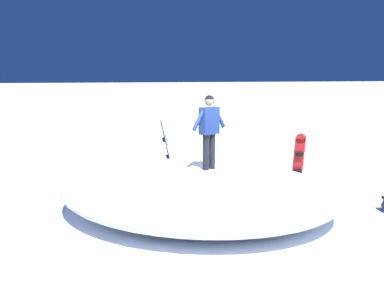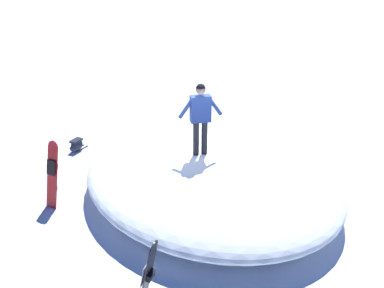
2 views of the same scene
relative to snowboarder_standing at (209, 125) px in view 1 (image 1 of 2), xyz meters
name	(u,v)px [view 1 (image 1 of 2)]	position (x,y,z in m)	size (l,w,h in m)	color
ground	(218,207)	(0.29, 0.22, -2.02)	(240.00, 240.00, 0.00)	white
snow_mound	(197,190)	(-0.26, 0.06, -1.52)	(5.51, 6.50, 0.99)	white
snowboarder_standing	(209,125)	(0.00, 0.00, 0.00)	(0.92, 0.61, 1.71)	black
snowboard_primary_upright	(166,146)	(-0.44, 4.10, -1.14)	(0.39, 0.28, 1.69)	black
snowboard_secondary_upright	(299,159)	(2.97, 1.60, -1.22)	(0.36, 0.42, 1.55)	red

